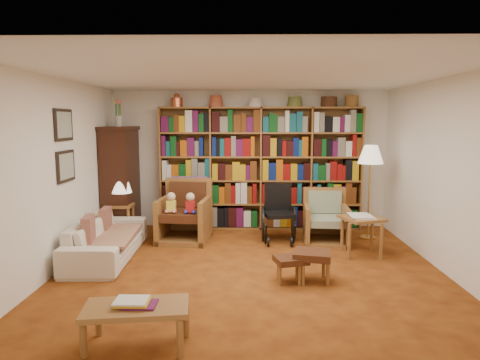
{
  "coord_description": "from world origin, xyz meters",
  "views": [
    {
      "loc": [
        -0.05,
        -5.36,
        1.94
      ],
      "look_at": [
        -0.15,
        0.6,
        1.13
      ],
      "focal_mm": 32.0,
      "sensor_mm": 36.0,
      "label": 1
    }
  ],
  "objects_px": {
    "coffee_table": "(136,311)",
    "footstool_a": "(291,261)",
    "side_table_lamp": "(122,214)",
    "armchair_leather": "(185,215)",
    "sofa": "(107,239)",
    "armchair_sage": "(325,222)",
    "side_table_papers": "(362,223)",
    "footstool_b": "(312,257)",
    "wheelchair": "(278,215)",
    "floor_lamp": "(371,158)"
  },
  "relations": [
    {
      "from": "side_table_papers",
      "to": "footstool_b",
      "type": "height_order",
      "value": "side_table_papers"
    },
    {
      "from": "armchair_leather",
      "to": "side_table_papers",
      "type": "height_order",
      "value": "armchair_leather"
    },
    {
      "from": "armchair_leather",
      "to": "armchair_sage",
      "type": "distance_m",
      "value": 2.29
    },
    {
      "from": "armchair_leather",
      "to": "coffee_table",
      "type": "height_order",
      "value": "armchair_leather"
    },
    {
      "from": "sofa",
      "to": "floor_lamp",
      "type": "xyz_separation_m",
      "value": [
        4.03,
        1.08,
        1.07
      ]
    },
    {
      "from": "armchair_leather",
      "to": "footstool_b",
      "type": "height_order",
      "value": "armchair_leather"
    },
    {
      "from": "side_table_lamp",
      "to": "armchair_leather",
      "type": "distance_m",
      "value": 1.08
    },
    {
      "from": "armchair_leather",
      "to": "footstool_a",
      "type": "height_order",
      "value": "armchair_leather"
    },
    {
      "from": "wheelchair",
      "to": "side_table_papers",
      "type": "distance_m",
      "value": 1.39
    },
    {
      "from": "side_table_lamp",
      "to": "footstool_a",
      "type": "xyz_separation_m",
      "value": [
        2.64,
        -2.01,
        -0.14
      ]
    },
    {
      "from": "footstool_b",
      "to": "footstool_a",
      "type": "bearing_deg",
      "value": -173.08
    },
    {
      "from": "armchair_sage",
      "to": "coffee_table",
      "type": "bearing_deg",
      "value": -123.84
    },
    {
      "from": "armchair_leather",
      "to": "wheelchair",
      "type": "relative_size",
      "value": 1.09
    },
    {
      "from": "sofa",
      "to": "armchair_leather",
      "type": "bearing_deg",
      "value": -45.82
    },
    {
      "from": "armchair_leather",
      "to": "footstool_b",
      "type": "relative_size",
      "value": 1.97
    },
    {
      "from": "armchair_leather",
      "to": "armchair_sage",
      "type": "height_order",
      "value": "armchair_leather"
    },
    {
      "from": "armchair_leather",
      "to": "wheelchair",
      "type": "distance_m",
      "value": 1.54
    },
    {
      "from": "sofa",
      "to": "armchair_sage",
      "type": "relative_size",
      "value": 2.23
    },
    {
      "from": "armchair_sage",
      "to": "wheelchair",
      "type": "bearing_deg",
      "value": 173.23
    },
    {
      "from": "footstool_b",
      "to": "side_table_lamp",
      "type": "bearing_deg",
      "value": 145.68
    },
    {
      "from": "sofa",
      "to": "side_table_lamp",
      "type": "distance_m",
      "value": 1.12
    },
    {
      "from": "side_table_papers",
      "to": "footstool_a",
      "type": "distance_m",
      "value": 1.59
    },
    {
      "from": "side_table_lamp",
      "to": "footstool_b",
      "type": "xyz_separation_m",
      "value": [
        2.9,
        -1.98,
        -0.09
      ]
    },
    {
      "from": "footstool_a",
      "to": "coffee_table",
      "type": "bearing_deg",
      "value": -134.12
    },
    {
      "from": "armchair_sage",
      "to": "side_table_papers",
      "type": "height_order",
      "value": "armchair_sage"
    },
    {
      "from": "side_table_papers",
      "to": "side_table_lamp",
      "type": "bearing_deg",
      "value": 166.35
    },
    {
      "from": "floor_lamp",
      "to": "armchair_leather",
      "type": "bearing_deg",
      "value": -178.46
    },
    {
      "from": "sofa",
      "to": "coffee_table",
      "type": "relative_size",
      "value": 2.04
    },
    {
      "from": "armchair_leather",
      "to": "floor_lamp",
      "type": "xyz_separation_m",
      "value": [
        3.05,
        0.08,
        0.94
      ]
    },
    {
      "from": "sofa",
      "to": "side_table_lamp",
      "type": "xyz_separation_m",
      "value": [
        -0.1,
        1.11,
        0.12
      ]
    },
    {
      "from": "footstool_a",
      "to": "footstool_b",
      "type": "xyz_separation_m",
      "value": [
        0.26,
        0.03,
        0.05
      ]
    },
    {
      "from": "coffee_table",
      "to": "footstool_a",
      "type": "bearing_deg",
      "value": 45.88
    },
    {
      "from": "sofa",
      "to": "footstool_a",
      "type": "xyz_separation_m",
      "value": [
        2.54,
        -0.91,
        -0.02
      ]
    },
    {
      "from": "side_table_papers",
      "to": "footstool_b",
      "type": "xyz_separation_m",
      "value": [
        -0.87,
        -1.06,
        -0.17
      ]
    },
    {
      "from": "wheelchair",
      "to": "footstool_a",
      "type": "xyz_separation_m",
      "value": [
        0.02,
        -1.86,
        -0.16
      ]
    },
    {
      "from": "floor_lamp",
      "to": "coffee_table",
      "type": "height_order",
      "value": "floor_lamp"
    },
    {
      "from": "floor_lamp",
      "to": "coffee_table",
      "type": "distance_m",
      "value": 4.72
    },
    {
      "from": "footstool_a",
      "to": "side_table_papers",
      "type": "bearing_deg",
      "value": 43.91
    },
    {
      "from": "wheelchair",
      "to": "footstool_b",
      "type": "xyz_separation_m",
      "value": [
        0.28,
        -1.83,
        -0.12
      ]
    },
    {
      "from": "armchair_sage",
      "to": "floor_lamp",
      "type": "relative_size",
      "value": 0.55
    },
    {
      "from": "wheelchair",
      "to": "sofa",
      "type": "bearing_deg",
      "value": -159.31
    },
    {
      "from": "armchair_sage",
      "to": "wheelchair",
      "type": "distance_m",
      "value": 0.76
    },
    {
      "from": "coffee_table",
      "to": "sofa",
      "type": "bearing_deg",
      "value": 113.29
    },
    {
      "from": "side_table_lamp",
      "to": "armchair_leather",
      "type": "xyz_separation_m",
      "value": [
        1.08,
        -0.1,
        0.01
      ]
    },
    {
      "from": "side_table_papers",
      "to": "coffee_table",
      "type": "height_order",
      "value": "side_table_papers"
    },
    {
      "from": "side_table_lamp",
      "to": "side_table_papers",
      "type": "bearing_deg",
      "value": -13.65
    },
    {
      "from": "side_table_lamp",
      "to": "side_table_papers",
      "type": "relative_size",
      "value": 0.84
    },
    {
      "from": "wheelchair",
      "to": "footstool_a",
      "type": "bearing_deg",
      "value": -89.42
    },
    {
      "from": "footstool_b",
      "to": "coffee_table",
      "type": "relative_size",
      "value": 0.55
    },
    {
      "from": "sofa",
      "to": "coffee_table",
      "type": "xyz_separation_m",
      "value": [
        1.05,
        -2.44,
        0.04
      ]
    }
  ]
}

